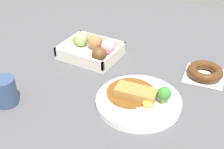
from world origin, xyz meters
name	(u,v)px	position (x,y,z in m)	size (l,w,h in m)	color
ground_plane	(108,90)	(0.00, 0.00, 0.00)	(1.60, 1.60, 0.00)	#4C4C51
curry_plate	(139,100)	(-0.11, 0.02, 0.01)	(0.23, 0.23, 0.07)	white
donut_box	(93,49)	(0.14, -0.15, 0.02)	(0.19, 0.16, 0.06)	beige
chocolate_ring_donut	(205,72)	(-0.23, -0.21, 0.02)	(0.13, 0.13, 0.03)	white
coffee_mug	(5,91)	(0.21, 0.19, 0.04)	(0.06, 0.06, 0.08)	#33476B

